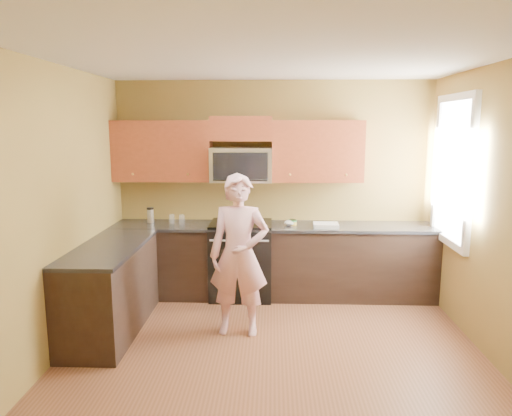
{
  "coord_description": "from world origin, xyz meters",
  "views": [
    {
      "loc": [
        -0.01,
        -4.06,
        2.14
      ],
      "look_at": [
        -0.2,
        1.3,
        1.2
      ],
      "focal_mm": 33.16,
      "sensor_mm": 36.0,
      "label": 1
    }
  ],
  "objects_px": {
    "microwave": "(241,181)",
    "butter_tub": "(292,225)",
    "travel_mug": "(151,222)",
    "woman": "(239,255)",
    "frying_pan": "(235,226)",
    "stove": "(241,259)"
  },
  "relations": [
    {
      "from": "travel_mug",
      "to": "microwave",
      "type": "bearing_deg",
      "value": 0.01
    },
    {
      "from": "microwave",
      "to": "frying_pan",
      "type": "relative_size",
      "value": 1.75
    },
    {
      "from": "woman",
      "to": "frying_pan",
      "type": "bearing_deg",
      "value": 100.98
    },
    {
      "from": "stove",
      "to": "microwave",
      "type": "bearing_deg",
      "value": 90.0
    },
    {
      "from": "microwave",
      "to": "travel_mug",
      "type": "xyz_separation_m",
      "value": [
        -1.17,
        -0.0,
        -0.53
      ]
    },
    {
      "from": "stove",
      "to": "microwave",
      "type": "xyz_separation_m",
      "value": [
        0.0,
        0.12,
        0.97
      ]
    },
    {
      "from": "stove",
      "to": "travel_mug",
      "type": "bearing_deg",
      "value": 173.89
    },
    {
      "from": "butter_tub",
      "to": "travel_mug",
      "type": "xyz_separation_m",
      "value": [
        -1.8,
        0.11,
        -0.0
      ]
    },
    {
      "from": "microwave",
      "to": "woman",
      "type": "bearing_deg",
      "value": -87.52
    },
    {
      "from": "woman",
      "to": "butter_tub",
      "type": "distance_m",
      "value": 1.25
    },
    {
      "from": "microwave",
      "to": "butter_tub",
      "type": "bearing_deg",
      "value": -9.89
    },
    {
      "from": "woman",
      "to": "butter_tub",
      "type": "bearing_deg",
      "value": 65.51
    },
    {
      "from": "microwave",
      "to": "travel_mug",
      "type": "height_order",
      "value": "microwave"
    },
    {
      "from": "stove",
      "to": "butter_tub",
      "type": "bearing_deg",
      "value": 1.27
    },
    {
      "from": "stove",
      "to": "frying_pan",
      "type": "distance_m",
      "value": 0.52
    },
    {
      "from": "frying_pan",
      "to": "microwave",
      "type": "bearing_deg",
      "value": 73.99
    },
    {
      "from": "microwave",
      "to": "butter_tub",
      "type": "relative_size",
      "value": 6.8
    },
    {
      "from": "frying_pan",
      "to": "butter_tub",
      "type": "xyz_separation_m",
      "value": [
        0.7,
        0.23,
        -0.03
      ]
    },
    {
      "from": "woman",
      "to": "travel_mug",
      "type": "relative_size",
      "value": 8.81
    },
    {
      "from": "stove",
      "to": "microwave",
      "type": "distance_m",
      "value": 0.98
    },
    {
      "from": "stove",
      "to": "woman",
      "type": "bearing_deg",
      "value": -87.24
    },
    {
      "from": "travel_mug",
      "to": "woman",
      "type": "bearing_deg",
      "value": -44.74
    }
  ]
}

